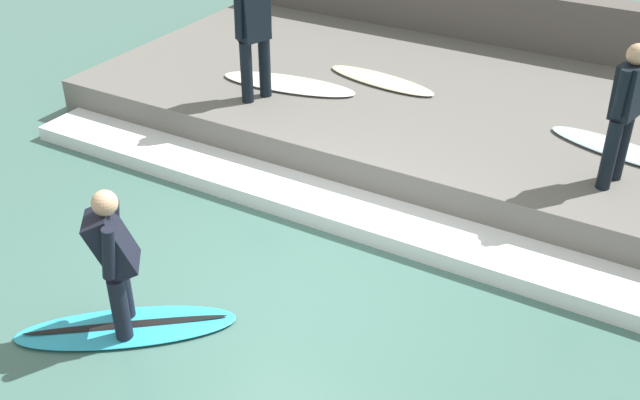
{
  "coord_description": "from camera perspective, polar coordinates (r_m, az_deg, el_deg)",
  "views": [
    {
      "loc": [
        -4.8,
        -3.16,
        4.56
      ],
      "look_at": [
        0.64,
        0.0,
        0.7
      ],
      "focal_mm": 42.0,
      "sensor_mm": 36.0,
      "label": 1
    }
  ],
  "objects": [
    {
      "name": "surfboard_waiting_near",
      "position": [
        10.36,
        -2.43,
        8.84
      ],
      "size": [
        0.84,
        2.0,
        0.06
      ],
      "color": "white",
      "rests_on": "concrete_ledge"
    },
    {
      "name": "surfer_waiting_far",
      "position": [
        8.2,
        22.24,
        6.5
      ],
      "size": [
        0.51,
        0.3,
        1.55
      ],
      "color": "black",
      "rests_on": "concrete_ledge"
    },
    {
      "name": "concrete_ledge",
      "position": [
        10.29,
        9.52,
        6.44
      ],
      "size": [
        4.4,
        9.68,
        0.54
      ],
      "primitive_type": "cube",
      "color": "#66635E",
      "rests_on": "ground_plane"
    },
    {
      "name": "surfboard_spare",
      "position": [
        10.5,
        4.68,
        9.09
      ],
      "size": [
        0.69,
        1.73,
        0.06
      ],
      "color": "beige",
      "rests_on": "concrete_ledge"
    },
    {
      "name": "wave_foam_crest",
      "position": [
        8.3,
        2.79,
        -1.07
      ],
      "size": [
        0.73,
        9.2,
        0.19
      ],
      "primitive_type": "cube",
      "color": "white",
      "rests_on": "ground_plane"
    },
    {
      "name": "surfer_waiting_near",
      "position": [
        9.68,
        -5.05,
        12.6
      ],
      "size": [
        0.52,
        0.36,
        1.6
      ],
      "color": "black",
      "rests_on": "concrete_ledge"
    },
    {
      "name": "surfboard_riding",
      "position": [
        7.09,
        -14.52,
        -9.38
      ],
      "size": [
        1.66,
        1.9,
        0.07
      ],
      "color": "#2DADD1",
      "rests_on": "ground_plane"
    },
    {
      "name": "surfboard_waiting_far",
      "position": [
        9.26,
        21.94,
        3.57
      ],
      "size": [
        0.86,
        1.78,
        0.06
      ],
      "color": "silver",
      "rests_on": "concrete_ledge"
    },
    {
      "name": "back_wall",
      "position": [
        12.31,
        14.07,
        12.28
      ],
      "size": [
        0.5,
        10.17,
        1.37
      ],
      "primitive_type": "cube",
      "color": "#544F49",
      "rests_on": "ground_plane"
    },
    {
      "name": "surfer_riding",
      "position": [
        6.6,
        -15.44,
        -4.04
      ],
      "size": [
        0.55,
        0.55,
        1.41
      ],
      "color": "black",
      "rests_on": "surfboard_riding"
    },
    {
      "name": "ground_plane",
      "position": [
        7.33,
        -2.52,
        -6.93
      ],
      "size": [
        28.0,
        28.0,
        0.0
      ],
      "primitive_type": "plane",
      "color": "#426B60"
    }
  ]
}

